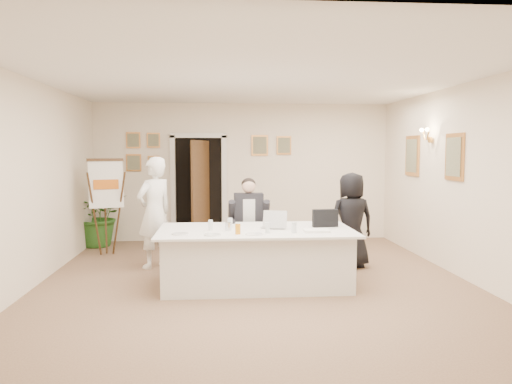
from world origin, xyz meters
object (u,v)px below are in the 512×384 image
Objects in this scene: seated_man at (249,223)px; potted_palm at (99,214)px; standing_man at (154,212)px; laptop at (274,218)px; oj_glass at (238,229)px; conference_table at (256,257)px; paper_stack at (316,231)px; laptop_bag at (325,218)px; flip_chart at (106,212)px; steel_jug at (228,226)px; standing_woman at (351,220)px.

seated_man is 3.45m from potted_palm.
laptop is (1.76, -1.08, 0.04)m from standing_man.
oj_glass is (2.53, -3.42, 0.22)m from potted_palm.
standing_man reaches higher than conference_table.
paper_stack is at bearing -20.52° from conference_table.
conference_table is 1.84× the size of seated_man.
laptop_bag is 1.07× the size of paper_stack.
flip_chart is 15.16× the size of steel_jug.
potted_palm is 3.52× the size of laptop.
standing_man is 5.30× the size of paper_stack.
standing_man is at bearing 152.13° from laptop_bag.
seated_man is 13.07× the size of steel_jug.
conference_table is 24.03× the size of steel_jug.
flip_chart is 1.11× the size of standing_woman.
seated_man is at bearing 72.04° from steel_jug.
laptop_bag is 0.48m from paper_stack.
standing_woman reaches higher than potted_palm.
standing_woman is 4.29× the size of laptop.
conference_table is 2.15× the size of potted_palm.
standing_man is at bearing -12.72° from standing_woman.
paper_stack is (-0.80, -1.22, 0.04)m from standing_woman.
standing_man is (-1.47, 0.21, 0.15)m from seated_man.
standing_man reaches higher than laptop.
laptop_bag is at bearing -30.39° from flip_chart.
steel_jug is (-1.15, 0.20, 0.04)m from paper_stack.
potted_palm is 3.96m from steel_jug.
oj_glass is at bearing -87.15° from seated_man.
standing_man is 1.69m from steel_jug.
laptop is (0.29, -0.87, 0.19)m from seated_man.
paper_stack is (-0.21, -0.42, -0.11)m from laptop_bag.
laptop_bag is 3.21× the size of steel_jug.
flip_chart reaches higher than conference_table.
oj_glass is at bearing 27.41° from standing_woman.
flip_chart is 3.06m from steel_jug.
potted_palm is at bearing -33.94° from standing_woman.
laptop is at bearing 144.05° from paper_stack.
potted_palm is (-2.80, 3.03, 0.22)m from conference_table.
standing_man reaches higher than potted_palm.
standing_woman is (1.61, -0.03, 0.03)m from seated_man.
seated_man is 1.49m from paper_stack.
standing_man is 1.16× the size of standing_woman.
standing_man is 2.07m from laptop.
laptop reaches higher than paper_stack.
flip_chart reaches higher than standing_woman.
paper_stack is (3.24, -2.44, 0.02)m from flip_chart.
potted_palm is 4.88m from paper_stack.
seated_man is 1.38m from oj_glass.
potted_palm reaches higher than conference_table.
standing_woman is at bearing 48.52° from laptop_bag.
conference_table is 1.87m from standing_woman.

